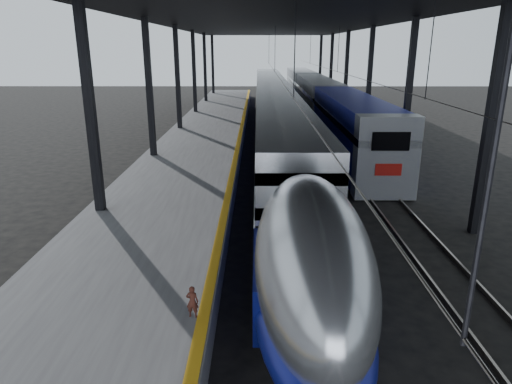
{
  "coord_description": "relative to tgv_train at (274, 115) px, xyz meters",
  "views": [
    {
      "loc": [
        0.63,
        -12.59,
        7.34
      ],
      "look_at": [
        0.57,
        4.22,
        2.0
      ],
      "focal_mm": 32.0,
      "sensor_mm": 36.0,
      "label": 1
    }
  ],
  "objects": [
    {
      "name": "canopy",
      "position": [
        -0.1,
        -5.44,
        7.11
      ],
      "size": [
        18.0,
        75.0,
        9.47
      ],
      "color": "black",
      "rests_on": "ground"
    },
    {
      "name": "platform",
      "position": [
        -5.5,
        -5.44,
        -1.5
      ],
      "size": [
        6.0,
        80.0,
        1.0
      ],
      "primitive_type": "cube",
      "color": "#4C4C4F",
      "rests_on": "ground"
    },
    {
      "name": "tgv_train",
      "position": [
        0.0,
        0.0,
        0.0
      ],
      "size": [
        2.99,
        65.2,
        4.28
      ],
      "color": "#B3B5BA",
      "rests_on": "ground"
    },
    {
      "name": "child",
      "position": [
        -2.96,
        -28.25,
        -0.58
      ],
      "size": [
        0.33,
        0.24,
        0.84
      ],
      "primitive_type": "imported",
      "rotation": [
        0.0,
        0.0,
        3.02
      ],
      "color": "#451F17",
      "rests_on": "platform"
    },
    {
      "name": "yellow_strip",
      "position": [
        -2.7,
        -5.44,
        -1.0
      ],
      "size": [
        0.3,
        80.0,
        0.01
      ],
      "primitive_type": "cube",
      "color": "gold",
      "rests_on": "platform"
    },
    {
      "name": "ground",
      "position": [
        -2.0,
        -25.44,
        -2.0
      ],
      "size": [
        160.0,
        160.0,
        0.0
      ],
      "primitive_type": "plane",
      "color": "black",
      "rests_on": "ground"
    },
    {
      "name": "rails",
      "position": [
        2.5,
        -5.44,
        -1.92
      ],
      "size": [
        6.52,
        80.0,
        0.16
      ],
      "color": "slate",
      "rests_on": "ground"
    },
    {
      "name": "second_train",
      "position": [
        5.0,
        10.77,
        0.13
      ],
      "size": [
        3.06,
        56.05,
        4.22
      ],
      "color": "navy",
      "rests_on": "ground"
    }
  ]
}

